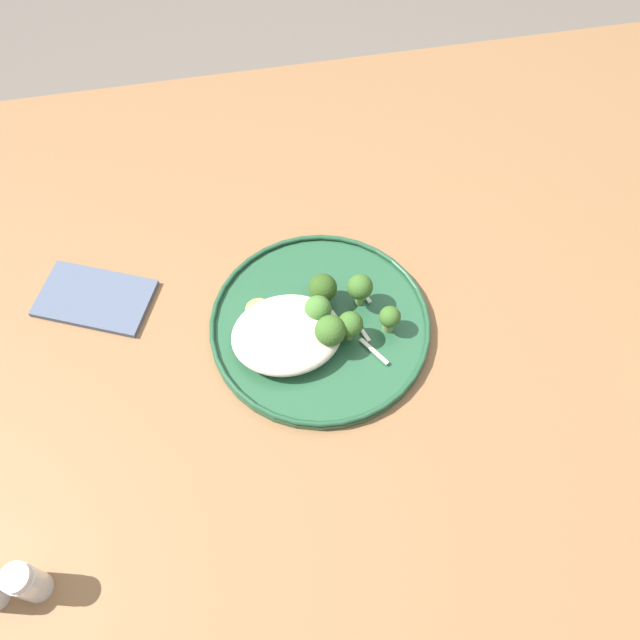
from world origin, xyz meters
TOP-DOWN VIEW (x-y plane):
  - ground at (0.00, 0.00)m, footprint 6.00×6.00m
  - wooden_dining_table at (0.00, 0.00)m, footprint 1.40×1.00m
  - dinner_plate at (0.03, 0.03)m, footprint 0.29×0.29m
  - noodle_bed at (0.07, 0.05)m, footprint 0.14×0.12m
  - seared_scallop_tilted_round at (0.10, 0.03)m, footprint 0.03×0.03m
  - seared_scallop_on_noodles at (0.05, 0.03)m, footprint 0.03×0.03m
  - seared_scallop_large_seared at (0.08, 0.06)m, footprint 0.04×0.04m
  - seared_scallop_rear_pale at (0.05, 0.06)m, footprint 0.03×0.03m
  - seared_scallop_half_hidden at (0.11, 0.07)m, footprint 0.04×0.04m
  - seared_scallop_left_edge at (0.10, 0.01)m, footprint 0.03×0.03m
  - broccoli_floret_tall_stalk at (-0.06, 0.06)m, footprint 0.03×0.03m
  - broccoli_floret_front_edge at (-0.01, 0.06)m, footprint 0.03×0.03m
  - broccoli_floret_near_rim at (0.03, 0.03)m, footprint 0.04×0.04m
  - broccoli_floret_center_pile at (0.02, -0.00)m, footprint 0.04×0.04m
  - broccoli_floret_right_tilted at (-0.03, 0.01)m, footprint 0.03×0.03m
  - broccoli_floret_small_sprig at (0.02, 0.07)m, footprint 0.04×0.04m
  - onion_sliver_long_sliver at (-0.04, -0.00)m, footprint 0.02×0.04m
  - onion_sliver_curled_piece at (-0.03, 0.09)m, footprint 0.03×0.04m
  - onion_sliver_short_strip at (-0.02, 0.05)m, footprint 0.02×0.04m
  - folded_napkin at (0.32, -0.07)m, footprint 0.17×0.14m
  - salt_shaker at (0.38, 0.29)m, footprint 0.03×0.03m

SIDE VIEW (x-z plane):
  - ground at x=0.00m, z-range 0.00..0.00m
  - wooden_dining_table at x=0.00m, z-range 0.29..1.03m
  - folded_napkin at x=0.32m, z-range 0.74..0.75m
  - dinner_plate at x=0.03m, z-range 0.74..0.76m
  - onion_sliver_long_sliver at x=-0.04m, z-range 0.75..0.76m
  - onion_sliver_curled_piece at x=-0.03m, z-range 0.75..0.76m
  - onion_sliver_short_strip at x=-0.02m, z-range 0.75..0.76m
  - seared_scallop_tilted_round at x=0.10m, z-range 0.75..0.77m
  - seared_scallop_on_noodles at x=0.05m, z-range 0.75..0.77m
  - seared_scallop_large_seared at x=0.08m, z-range 0.75..0.77m
  - seared_scallop_half_hidden at x=0.11m, z-range 0.75..0.77m
  - seared_scallop_rear_pale at x=0.05m, z-range 0.75..0.77m
  - seared_scallop_left_edge at x=0.10m, z-range 0.75..0.77m
  - noodle_bed at x=0.07m, z-range 0.75..0.79m
  - salt_shaker at x=0.38m, z-range 0.74..0.81m
  - broccoli_floret_tall_stalk at x=-0.06m, z-range 0.75..0.80m
  - broccoli_floret_center_pile at x=0.02m, z-range 0.75..0.81m
  - broccoli_floret_near_rim at x=0.03m, z-range 0.76..0.81m
  - broccoli_floret_front_edge at x=-0.01m, z-range 0.76..0.81m
  - broccoli_floret_right_tilted at x=-0.03m, z-range 0.76..0.81m
  - broccoli_floret_small_sprig at x=0.02m, z-range 0.76..0.82m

